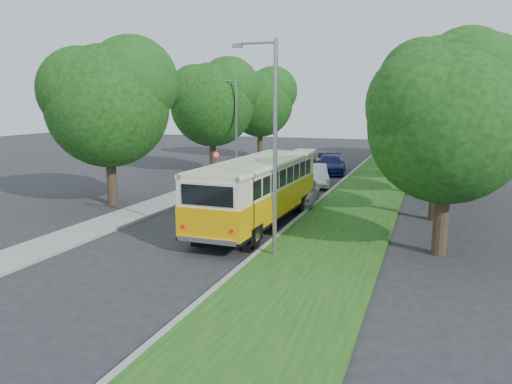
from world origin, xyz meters
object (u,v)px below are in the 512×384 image
(vintage_bus, at_px, (258,193))
(car_silver, at_px, (301,191))
(lamppost_far, at_px, (235,124))
(car_blue, at_px, (331,164))
(car_grey, at_px, (329,161))
(car_white, at_px, (315,175))
(lamppost_near, at_px, (273,142))

(vintage_bus, bearing_deg, car_silver, 84.16)
(lamppost_far, height_order, car_blue, lamppost_far)
(car_silver, xyz_separation_m, car_blue, (-0.86, 13.07, -0.01))
(car_grey, bearing_deg, car_white, -103.16)
(car_silver, distance_m, car_white, 6.58)
(lamppost_far, distance_m, car_silver, 11.85)
(car_white, bearing_deg, car_silver, -101.29)
(lamppost_far, height_order, vintage_bus, lamppost_far)
(car_silver, xyz_separation_m, car_white, (-0.69, 6.54, -0.01))
(lamppost_far, height_order, car_grey, lamppost_far)
(lamppost_far, height_order, car_white, lamppost_far)
(car_white, height_order, car_blue, car_white)
(vintage_bus, distance_m, car_white, 12.10)
(lamppost_near, xyz_separation_m, lamppost_far, (-8.91, 18.50, -0.25))
(lamppost_near, height_order, car_white, lamppost_near)
(lamppost_far, xyz_separation_m, car_grey, (5.89, 7.32, -3.40))
(car_white, bearing_deg, car_grey, 78.25)
(lamppost_near, relative_size, car_blue, 1.56)
(lamppost_far, bearing_deg, vintage_bus, -64.32)
(vintage_bus, height_order, car_white, vintage_bus)
(vintage_bus, bearing_deg, car_blue, 91.95)
(car_white, bearing_deg, vintage_bus, -107.41)
(lamppost_far, bearing_deg, car_grey, 51.20)
(vintage_bus, height_order, car_blue, vintage_bus)
(vintage_bus, distance_m, car_silver, 5.63)
(car_silver, bearing_deg, car_grey, 90.07)
(car_silver, distance_m, car_blue, 13.10)
(lamppost_far, distance_m, car_grey, 9.99)
(lamppost_near, distance_m, car_silver, 10.67)
(lamppost_far, relative_size, vintage_bus, 0.70)
(car_white, distance_m, car_grey, 9.38)
(vintage_bus, bearing_deg, lamppost_near, -62.71)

